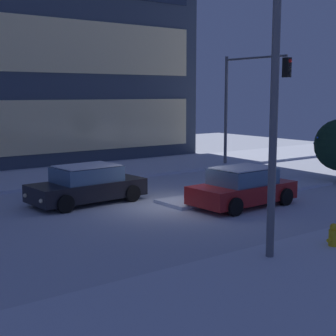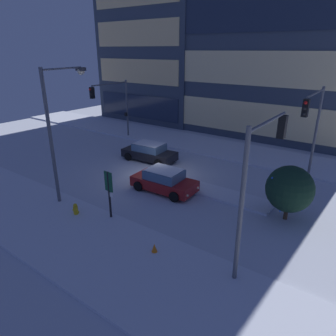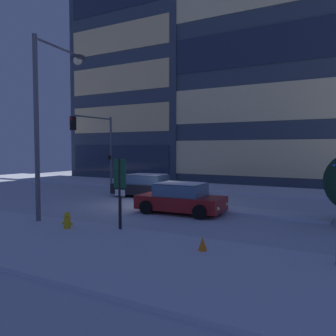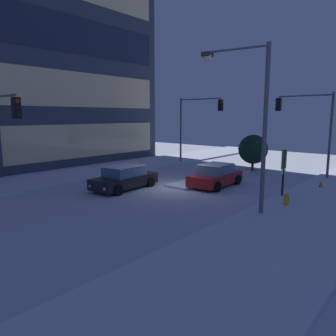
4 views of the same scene
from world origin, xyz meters
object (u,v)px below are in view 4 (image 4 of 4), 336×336
(fire_hydrant, at_px, (286,201))
(parking_info_sign, at_px, (284,167))
(car_near, at_px, (215,176))
(car_far, at_px, (124,178))
(traffic_light_corner_far_right, at_px, (197,118))
(street_lamp_arched, at_px, (247,106))
(construction_cone, at_px, (321,185))
(traffic_light_corner_near_right, at_px, (308,119))
(decorated_tree_median, at_px, (253,149))

(fire_hydrant, height_order, parking_info_sign, parking_info_sign)
(parking_info_sign, bearing_deg, fire_hydrant, 119.36)
(car_near, height_order, car_far, same)
(traffic_light_corner_far_right, bearing_deg, fire_hydrant, -36.66)
(car_far, xyz_separation_m, fire_hydrant, (2.49, -9.50, -0.34))
(car_near, xyz_separation_m, parking_info_sign, (-0.20, -4.60, 1.06))
(street_lamp_arched, relative_size, fire_hydrant, 10.14)
(construction_cone, bearing_deg, parking_info_sign, 164.90)
(traffic_light_corner_near_right, height_order, decorated_tree_median, traffic_light_corner_near_right)
(car_far, distance_m, traffic_light_corner_near_right, 14.37)
(car_far, distance_m, decorated_tree_median, 12.42)
(traffic_light_corner_far_right, xyz_separation_m, parking_info_sign, (-7.21, -11.21, -2.69))
(car_far, relative_size, decorated_tree_median, 1.54)
(car_near, xyz_separation_m, construction_cone, (3.62, -5.63, -0.44))
(traffic_light_corner_far_right, xyz_separation_m, fire_hydrant, (-9.02, -12.12, -4.09))
(car_far, relative_size, construction_cone, 8.57)
(parking_info_sign, height_order, construction_cone, parking_info_sign)
(traffic_light_corner_near_right, distance_m, traffic_light_corner_far_right, 10.02)
(decorated_tree_median, bearing_deg, street_lamp_arched, -156.02)
(car_near, distance_m, street_lamp_arched, 7.41)
(fire_hydrant, height_order, construction_cone, fire_hydrant)
(parking_info_sign, relative_size, decorated_tree_median, 0.91)
(car_far, height_order, parking_info_sign, parking_info_sign)
(fire_hydrant, bearing_deg, car_near, 69.92)
(street_lamp_arched, xyz_separation_m, parking_info_sign, (4.01, -0.37, -3.33))
(decorated_tree_median, bearing_deg, car_far, 165.91)
(fire_hydrant, bearing_deg, traffic_light_corner_near_right, 12.77)
(fire_hydrant, relative_size, parking_info_sign, 0.28)
(decorated_tree_median, bearing_deg, traffic_light_corner_near_right, -93.24)
(car_far, bearing_deg, car_near, 134.65)
(car_far, height_order, street_lamp_arched, street_lamp_arched)
(car_near, bearing_deg, parking_info_sign, -94.58)
(car_near, height_order, construction_cone, car_near)
(traffic_light_corner_near_right, bearing_deg, traffic_light_corner_far_right, 1.40)
(parking_info_sign, bearing_deg, street_lamp_arched, 87.40)
(traffic_light_corner_near_right, bearing_deg, fire_hydrant, 102.77)
(car_far, xyz_separation_m, parking_info_sign, (4.30, -8.59, 1.06))
(car_far, distance_m, traffic_light_corner_far_right, 12.38)
(car_near, relative_size, construction_cone, 7.96)
(car_near, xyz_separation_m, decorated_tree_median, (7.50, 0.99, 1.10))
(parking_info_sign, bearing_deg, car_near, 0.22)
(traffic_light_corner_far_right, relative_size, street_lamp_arched, 0.81)
(traffic_light_corner_far_right, distance_m, parking_info_sign, 13.59)
(street_lamp_arched, bearing_deg, parking_info_sign, -103.72)
(traffic_light_corner_near_right, relative_size, traffic_light_corner_far_right, 0.99)
(traffic_light_corner_near_right, xyz_separation_m, parking_info_sign, (-7.45, -1.19, -2.63))
(traffic_light_corner_near_right, height_order, traffic_light_corner_far_right, traffic_light_corner_far_right)
(traffic_light_corner_near_right, height_order, construction_cone, traffic_light_corner_near_right)
(car_far, relative_size, fire_hydrant, 6.11)
(street_lamp_arched, bearing_deg, car_far, -6.39)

